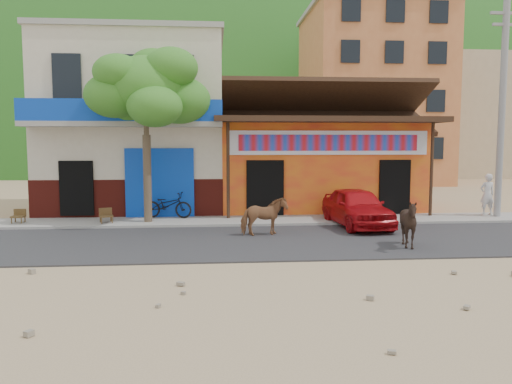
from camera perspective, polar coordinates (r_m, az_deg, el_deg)
ground at (r=12.15m, az=6.31°, el=-7.94°), size 120.00×120.00×0.00m
road at (r=14.55m, az=4.41°, el=-5.57°), size 60.00×5.00×0.04m
sidewalk at (r=17.96m, az=2.62°, el=-3.29°), size 60.00×2.00×0.12m
dance_club at (r=22.04m, az=6.46°, el=2.88°), size 8.00×6.00×3.60m
cafe_building at (r=21.83m, az=-13.34°, el=7.21°), size 7.00×6.00×7.00m
apartment_front at (r=37.47m, az=12.97°, el=10.33°), size 9.00×9.00×12.00m
apartment_rear at (r=46.33m, az=21.40°, el=7.92°), size 8.00×8.00×10.00m
hillside at (r=82.13m, az=-3.25°, el=12.03°), size 100.00×40.00×24.00m
tree at (r=17.54m, az=-12.41°, el=6.40°), size 3.00×3.00×6.00m
utility_pole at (r=20.53m, az=26.30°, el=8.62°), size 0.24×0.24×8.00m
cow_tan at (r=15.13m, az=0.90°, el=-2.81°), size 1.49×0.93×1.17m
cow_dark at (r=13.97m, az=17.10°, el=-3.47°), size 1.58×1.55×1.31m
red_car at (r=17.14m, az=11.44°, el=-1.69°), size 1.84×3.95×1.31m
scooter at (r=18.42m, az=-10.06°, el=-1.48°), size 1.89×1.02×0.94m
pedestrian at (r=20.80m, az=24.91°, el=-0.25°), size 0.59×0.40×1.57m
cafe_chair_left at (r=18.87m, az=-25.57°, el=-1.90°), size 0.40×0.40×0.87m
cafe_chair_right at (r=17.79m, az=-16.77°, el=-1.90°), size 0.55×0.55×0.93m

